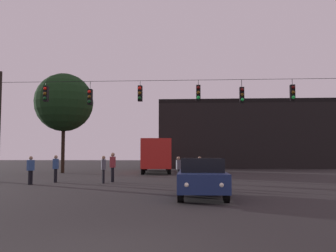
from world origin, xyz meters
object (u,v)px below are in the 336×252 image
Objects in this scene: city_bus at (156,153)px; pedestrian_near_bus at (31,169)px; pedestrian_crossing_left at (56,167)px; pedestrian_far_side at (178,168)px; pedestrian_crossing_right at (200,168)px; tree_left_silhouette at (64,103)px; pedestrian_crossing_center at (103,168)px; pedestrian_trailing at (113,165)px; car_near_right at (202,177)px.

pedestrian_near_bus is at bearing -109.93° from city_bus.
pedestrian_crossing_left is 7.42m from pedestrian_far_side.
pedestrian_crossing_right is at bearing -1.17° from pedestrian_crossing_left.
tree_left_silhouette reaches higher than pedestrian_far_side.
city_bus is 14.41m from pedestrian_crossing_right.
pedestrian_crossing_center is at bearing -10.40° from pedestrian_crossing_left.
pedestrian_crossing_left is 0.91× the size of pedestrian_trailing.
pedestrian_near_bus is 0.88× the size of pedestrian_trailing.
pedestrian_near_bus is (-0.79, -1.73, -0.03)m from pedestrian_crossing_left.
tree_left_silhouette reaches higher than pedestrian_near_bus.
pedestrian_crossing_center is at bearing -158.44° from pedestrian_far_side.
pedestrian_far_side is at bearing 21.56° from pedestrian_crossing_center.
city_bus is at bearing 101.41° from pedestrian_far_side.
pedestrian_near_bus is 0.17× the size of tree_left_silhouette.
pedestrian_trailing is 4.03m from pedestrian_far_side.
city_bus is at bearing 83.72° from pedestrian_trailing.
pedestrian_crossing_center is 1.03× the size of pedestrian_crossing_right.
car_near_right is 2.67× the size of pedestrian_crossing_left.
pedestrian_trailing is at bearing -58.09° from tree_left_silhouette.
pedestrian_crossing_left is 3.39m from pedestrian_trailing.
pedestrian_far_side is at bearing -43.88° from tree_left_silhouette.
pedestrian_crossing_center is 0.90× the size of pedestrian_trailing.
pedestrian_crossing_right is 1.84m from pedestrian_far_side.
pedestrian_crossing_left reaches higher than pedestrian_crossing_right.
pedestrian_crossing_center is 1.13m from pedestrian_trailing.
car_near_right is 7.45m from pedestrian_crossing_right.
pedestrian_near_bus is 4.71m from pedestrian_trailing.
city_bus is 13.27m from pedestrian_trailing.
pedestrian_crossing_center is 1.01× the size of pedestrian_near_bus.
city_bus is 7.01× the size of pedestrian_crossing_center.
city_bus is at bearing 70.07° from pedestrian_near_bus.
tree_left_silhouette is at bearing 136.12° from pedestrian_far_side.
pedestrian_far_side is (4.29, 1.70, -0.04)m from pedestrian_crossing_center.
pedestrian_crossing_right is at bearing -44.08° from tree_left_silhouette.
tree_left_silhouette is at bearing 122.18° from car_near_right.
pedestrian_far_side is at bearing -78.59° from city_bus.
pedestrian_trailing reaches higher than car_near_right.
pedestrian_near_bus is at bearing -160.51° from pedestrian_far_side.
tree_left_silhouette reaches higher than pedestrian_trailing.
pedestrian_crossing_left is at bearing -72.94° from tree_left_silhouette.
pedestrian_crossing_right is at bearing -7.49° from pedestrian_trailing.
pedestrian_near_bus is 8.61m from pedestrian_far_side.
city_bus is 7.26× the size of pedestrian_far_side.
pedestrian_trailing reaches higher than pedestrian_crossing_left.
pedestrian_crossing_left is 8.61m from pedestrian_crossing_right.
pedestrian_crossing_left reaches higher than pedestrian_near_bus.
pedestrian_crossing_right is at bearing 9.42° from pedestrian_near_bus.
pedestrian_crossing_right is (3.81, -13.86, -1.00)m from city_bus.
car_near_right is 11.04m from pedestrian_near_bus.
pedestrian_crossing_left is at bearing 178.83° from pedestrian_crossing_right.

